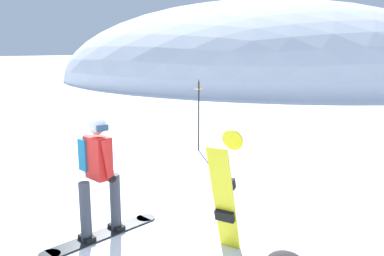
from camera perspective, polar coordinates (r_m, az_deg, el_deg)
name	(u,v)px	position (r m, az deg, el deg)	size (l,w,h in m)	color
ground_plane	(69,232)	(6.07, -17.39, -14.27)	(300.00, 300.00, 0.00)	white
ridge_peak_main	(257,78)	(37.27, 9.42, 7.15)	(36.33, 32.69, 13.72)	white
snowboarder_main	(98,173)	(5.54, -13.48, -6.30)	(0.68, 1.79, 1.71)	black
spare_snowboard	(225,193)	(4.98, 4.83, -9.41)	(0.28, 0.52, 1.59)	yellow
piste_marker_far	(199,110)	(10.00, 0.99, 2.60)	(0.20, 0.20, 1.85)	black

